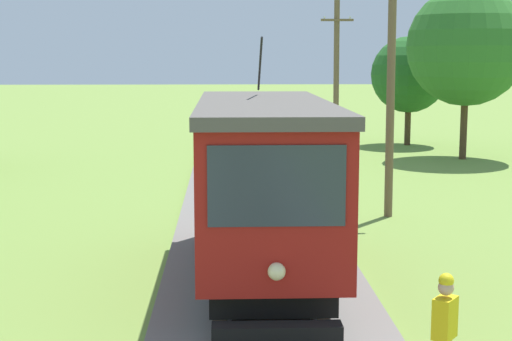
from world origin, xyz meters
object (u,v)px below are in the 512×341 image
red_tram (264,181)px  utility_pole_mid (391,76)px  tree_horizon (409,75)px  tree_left_near (467,46)px  track_worker (444,329)px  utility_pole_far (336,81)px

red_tram → utility_pole_mid: utility_pole_mid is taller
tree_horizon → tree_left_near: bearing=-77.9°
track_worker → tree_horizon: 31.26m
utility_pole_far → track_worker: 23.49m
utility_pole_mid → tree_horizon: bearing=75.0°
tree_left_near → tree_horizon: 6.00m
tree_left_near → utility_pole_mid: bearing=-116.1°
track_worker → red_tram: bearing=150.2°
red_tram → utility_pole_mid: (4.04, 6.86, 1.95)m
utility_pole_mid → tree_left_near: bearing=63.9°
utility_pole_far → tree_horizon: 8.65m
utility_pole_mid → tree_horizon: utility_pole_mid is taller
utility_pole_far → tree_left_near: bearing=13.3°
track_worker → tree_left_near: (7.91, 24.71, 4.15)m
utility_pole_mid → red_tram: bearing=-120.5°
utility_pole_mid → tree_horizon: 18.82m
utility_pole_mid → track_worker: (-1.81, -12.24, -3.16)m
track_worker → tree_horizon: (6.69, 30.41, 2.74)m
utility_pole_far → tree_horizon: utility_pole_far is taller
utility_pole_mid → track_worker: 12.77m
red_tram → tree_left_near: 22.03m
utility_pole_far → utility_pole_mid: bearing=-90.0°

